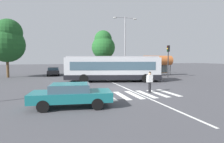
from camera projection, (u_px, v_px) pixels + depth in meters
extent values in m
plane|color=#47474C|center=(122.00, 89.00, 16.59)|extent=(160.00, 160.00, 0.00)
cylinder|color=black|center=(141.00, 76.00, 23.23)|extent=(1.04, 0.53, 1.00)
cylinder|color=black|center=(146.00, 78.00, 20.89)|extent=(1.04, 0.53, 1.00)
cylinder|color=black|center=(86.00, 77.00, 22.92)|extent=(1.04, 0.53, 1.00)
cylinder|color=black|center=(84.00, 79.00, 20.58)|extent=(1.04, 0.53, 1.00)
cube|color=silver|center=(113.00, 68.00, 21.82)|extent=(11.40, 5.16, 2.55)
cube|color=black|center=(113.00, 76.00, 21.89)|extent=(11.51, 5.21, 0.55)
cube|color=#3D5666|center=(113.00, 66.00, 21.79)|extent=(10.11, 4.89, 0.96)
cube|color=#3D5666|center=(158.00, 66.00, 22.05)|extent=(0.58, 2.19, 1.63)
cube|color=black|center=(158.00, 59.00, 21.99)|extent=(0.53, 1.89, 0.28)
cube|color=#99999E|center=(113.00, 57.00, 21.72)|extent=(10.92, 4.86, 0.16)
cube|color=#28282B|center=(159.00, 78.00, 22.15)|extent=(0.73, 2.50, 0.36)
cylinder|color=black|center=(149.00, 87.00, 14.84)|extent=(0.16, 0.16, 0.85)
cylinder|color=black|center=(150.00, 87.00, 14.73)|extent=(0.16, 0.16, 0.85)
cube|color=white|center=(150.00, 78.00, 14.74)|extent=(0.41, 0.27, 0.60)
cylinder|color=white|center=(147.00, 79.00, 14.68)|extent=(0.10, 0.10, 0.55)
cylinder|color=white|center=(152.00, 79.00, 14.80)|extent=(0.10, 0.10, 0.55)
sphere|color=tan|center=(150.00, 73.00, 14.71)|extent=(0.22, 0.22, 0.22)
sphere|color=black|center=(150.00, 73.00, 14.70)|extent=(0.19, 0.19, 0.19)
cylinder|color=black|center=(95.00, 98.00, 11.36)|extent=(0.66, 0.28, 0.64)
cylinder|color=black|center=(97.00, 104.00, 9.72)|extent=(0.66, 0.28, 0.64)
cylinder|color=black|center=(49.00, 99.00, 10.91)|extent=(0.66, 0.28, 0.64)
cylinder|color=black|center=(43.00, 106.00, 9.26)|extent=(0.66, 0.28, 0.64)
cube|color=#196B70|center=(72.00, 96.00, 10.29)|extent=(4.69, 2.36, 0.52)
cube|color=#3D5666|center=(70.00, 88.00, 10.24)|extent=(2.34, 1.85, 0.44)
cube|color=#196B70|center=(70.00, 84.00, 10.23)|extent=(2.15, 1.76, 0.09)
cylinder|color=black|center=(48.00, 73.00, 30.75)|extent=(0.20, 0.64, 0.64)
cylinder|color=black|center=(59.00, 73.00, 31.23)|extent=(0.20, 0.64, 0.64)
cylinder|color=black|center=(48.00, 74.00, 28.09)|extent=(0.20, 0.64, 0.64)
cylinder|color=black|center=(59.00, 74.00, 28.56)|extent=(0.20, 0.64, 0.64)
cube|color=black|center=(53.00, 72.00, 29.64)|extent=(1.83, 4.50, 0.52)
cube|color=#3D5666|center=(53.00, 69.00, 29.52)|extent=(1.61, 2.16, 0.44)
cube|color=black|center=(53.00, 68.00, 29.50)|extent=(1.53, 1.98, 0.09)
cylinder|color=black|center=(66.00, 73.00, 31.27)|extent=(0.22, 0.65, 0.64)
cylinder|color=black|center=(76.00, 73.00, 31.70)|extent=(0.22, 0.65, 0.64)
cylinder|color=black|center=(67.00, 74.00, 28.58)|extent=(0.22, 0.65, 0.64)
cylinder|color=black|center=(77.00, 74.00, 29.01)|extent=(0.22, 0.65, 0.64)
cube|color=#234293|center=(72.00, 71.00, 30.11)|extent=(1.95, 4.55, 0.52)
cube|color=#3D5666|center=(72.00, 69.00, 29.99)|extent=(1.66, 2.21, 0.44)
cube|color=#234293|center=(72.00, 67.00, 29.98)|extent=(1.59, 2.02, 0.09)
cylinder|color=black|center=(81.00, 72.00, 32.49)|extent=(0.23, 0.65, 0.64)
cylinder|color=black|center=(90.00, 72.00, 32.88)|extent=(0.23, 0.65, 0.64)
cylinder|color=black|center=(82.00, 74.00, 29.78)|extent=(0.23, 0.65, 0.64)
cylinder|color=black|center=(93.00, 73.00, 30.18)|extent=(0.23, 0.65, 0.64)
cube|color=white|center=(87.00, 71.00, 31.31)|extent=(2.04, 4.59, 0.52)
cube|color=#3D5666|center=(87.00, 68.00, 31.19)|extent=(1.71, 2.24, 0.44)
cube|color=white|center=(87.00, 67.00, 31.18)|extent=(1.63, 2.05, 0.09)
cylinder|color=black|center=(97.00, 72.00, 32.94)|extent=(0.22, 0.65, 0.64)
cylinder|color=black|center=(106.00, 72.00, 33.36)|extent=(0.22, 0.65, 0.64)
cylinder|color=black|center=(100.00, 73.00, 30.25)|extent=(0.22, 0.65, 0.64)
cylinder|color=black|center=(110.00, 73.00, 30.67)|extent=(0.22, 0.65, 0.64)
cube|color=#196B70|center=(103.00, 71.00, 31.78)|extent=(1.95, 4.55, 0.52)
cube|color=#3D5666|center=(103.00, 68.00, 31.66)|extent=(1.67, 2.21, 0.44)
cube|color=#196B70|center=(103.00, 67.00, 31.65)|extent=(1.59, 2.03, 0.09)
cylinder|color=black|center=(110.00, 72.00, 33.83)|extent=(0.21, 0.64, 0.64)
cylinder|color=black|center=(119.00, 72.00, 34.28)|extent=(0.21, 0.64, 0.64)
cylinder|color=black|center=(114.00, 73.00, 31.15)|extent=(0.21, 0.64, 0.64)
cylinder|color=black|center=(123.00, 73.00, 31.60)|extent=(0.21, 0.64, 0.64)
cube|color=#AD1E1E|center=(117.00, 70.00, 32.69)|extent=(1.90, 4.53, 0.52)
cube|color=#3D5666|center=(117.00, 68.00, 32.57)|extent=(1.64, 2.19, 0.44)
cube|color=#AD1E1E|center=(117.00, 67.00, 32.56)|extent=(1.57, 2.01, 0.09)
cylinder|color=black|center=(125.00, 72.00, 34.30)|extent=(0.21, 0.64, 0.64)
cylinder|color=black|center=(133.00, 71.00, 34.81)|extent=(0.21, 0.64, 0.64)
cylinder|color=black|center=(131.00, 73.00, 31.65)|extent=(0.21, 0.64, 0.64)
cylinder|color=black|center=(139.00, 72.00, 32.15)|extent=(0.21, 0.64, 0.64)
cube|color=#B7BABF|center=(132.00, 70.00, 33.21)|extent=(1.90, 4.53, 0.52)
cube|color=#3D5666|center=(132.00, 68.00, 33.09)|extent=(1.64, 2.19, 0.44)
cube|color=#B7BABF|center=(132.00, 67.00, 33.07)|extent=(1.56, 2.01, 0.09)
cylinder|color=#28282B|center=(168.00, 65.00, 26.29)|extent=(0.14, 0.14, 3.78)
cube|color=black|center=(168.00, 49.00, 26.12)|extent=(0.28, 0.32, 0.90)
cylinder|color=#410907|center=(167.00, 47.00, 26.06)|extent=(0.04, 0.20, 0.20)
cylinder|color=yellow|center=(167.00, 49.00, 26.08)|extent=(0.04, 0.20, 0.20)
cylinder|color=#093B10|center=(167.00, 51.00, 26.10)|extent=(0.04, 0.20, 0.20)
cylinder|color=#28282B|center=(144.00, 69.00, 28.61)|extent=(0.12, 0.12, 2.30)
cylinder|color=#28282B|center=(170.00, 68.00, 29.95)|extent=(0.12, 0.12, 2.30)
cube|color=slate|center=(155.00, 68.00, 29.94)|extent=(4.53, 0.04, 1.93)
cylinder|color=#BC602D|center=(158.00, 60.00, 29.18)|extent=(4.81, 1.54, 1.54)
cube|color=#4C3823|center=(157.00, 73.00, 29.33)|extent=(3.78, 0.36, 0.08)
cylinder|color=#939399|center=(125.00, 47.00, 28.50)|extent=(0.20, 0.20, 9.30)
cylinder|color=#939399|center=(130.00, 18.00, 28.41)|extent=(1.67, 0.10, 0.10)
ellipsoid|color=silver|center=(135.00, 19.00, 28.66)|extent=(0.60, 0.32, 0.20)
cylinder|color=#939399|center=(120.00, 17.00, 27.94)|extent=(1.67, 0.10, 0.10)
ellipsoid|color=silver|center=(115.00, 18.00, 27.71)|extent=(0.60, 0.32, 0.20)
cylinder|color=brown|center=(8.00, 67.00, 26.55)|extent=(0.36, 0.36, 3.01)
sphere|color=#1E5123|center=(7.00, 45.00, 26.31)|extent=(5.10, 5.10, 5.10)
sphere|color=#1E5123|center=(9.00, 32.00, 26.16)|extent=(3.83, 3.83, 3.83)
cylinder|color=brown|center=(103.00, 64.00, 35.93)|extent=(0.36, 0.36, 3.38)
sphere|color=#236028|center=(103.00, 47.00, 35.70)|extent=(4.59, 4.59, 4.59)
sphere|color=#236028|center=(103.00, 39.00, 35.65)|extent=(3.45, 3.45, 3.45)
cube|color=silver|center=(95.00, 97.00, 12.99)|extent=(0.45, 3.18, 0.01)
cube|color=silver|center=(109.00, 96.00, 13.28)|extent=(0.45, 3.18, 0.01)
cube|color=silver|center=(122.00, 95.00, 13.57)|extent=(0.45, 3.18, 0.01)
cube|color=silver|center=(134.00, 95.00, 13.85)|extent=(0.45, 3.18, 0.01)
cube|color=silver|center=(146.00, 94.00, 14.14)|extent=(0.45, 3.18, 0.01)
cube|color=silver|center=(157.00, 93.00, 14.43)|extent=(0.45, 3.18, 0.01)
cube|color=silver|center=(168.00, 93.00, 14.71)|extent=(0.45, 3.18, 0.01)
cube|color=silver|center=(120.00, 85.00, 18.62)|extent=(0.16, 24.00, 0.01)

